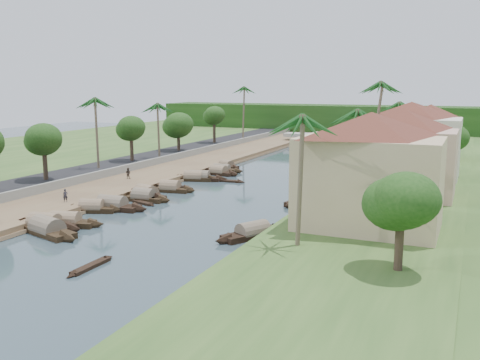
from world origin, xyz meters
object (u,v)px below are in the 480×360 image
at_px(building_near, 369,170).
at_px(person_near, 65,196).
at_px(bridge, 344,138).
at_px(sampan_1, 45,225).
at_px(sampan_0, 47,230).

height_order(building_near, person_near, building_near).
distance_m(bridge, sampan_1, 83.30).
relative_size(bridge, sampan_0, 2.91).
bearing_deg(building_near, sampan_0, -160.37).
height_order(bridge, person_near, bridge).
height_order(sampan_0, sampan_1, sampan_0).
bearing_deg(sampan_1, bridge, 76.36).
xyz_separation_m(sampan_0, sampan_1, (-1.39, 1.12, -0.00)).
relative_size(building_near, sampan_1, 1.77).
relative_size(bridge, sampan_1, 3.35).
relative_size(building_near, person_near, 10.15).
bearing_deg(person_near, sampan_0, -94.07).
bearing_deg(person_near, building_near, -34.63).
distance_m(bridge, building_near, 76.54).
bearing_deg(building_near, sampan_1, -163.26).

